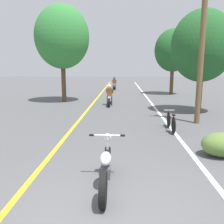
{
  "coord_description": "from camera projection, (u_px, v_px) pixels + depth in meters",
  "views": [
    {
      "loc": [
        0.4,
        -3.6,
        2.56
      ],
      "look_at": [
        0.02,
        5.09,
        0.9
      ],
      "focal_mm": 38.0,
      "sensor_mm": 36.0,
      "label": 1
    }
  ],
  "objects": [
    {
      "name": "ground_plane",
      "position": [
        98.0,
        220.0,
        4.03
      ],
      "size": [
        120.0,
        120.0,
        0.0
      ],
      "primitive_type": "plane",
      "color": "#515154"
    },
    {
      "name": "lane_stripe_center",
      "position": [
        93.0,
        103.0,
        16.95
      ],
      "size": [
        0.14,
        48.0,
        0.01
      ],
      "primitive_type": "cube",
      "color": "yellow",
      "rests_on": "ground"
    },
    {
      "name": "lane_stripe_edge",
      "position": [
        152.0,
        104.0,
        16.77
      ],
      "size": [
        0.14,
        48.0,
        0.01
      ],
      "primitive_type": "cube",
      "color": "white",
      "rests_on": "ground"
    },
    {
      "name": "utility_pole",
      "position": [
        201.0,
        53.0,
        10.36
      ],
      "size": [
        1.1,
        0.24,
        6.16
      ],
      "color": "brown",
      "rests_on": "ground"
    },
    {
      "name": "roadside_tree_right_near",
      "position": [
        202.0,
        46.0,
        12.87
      ],
      "size": [
        3.38,
        3.04,
        5.62
      ],
      "color": "#513A23",
      "rests_on": "ground"
    },
    {
      "name": "roadside_tree_right_far",
      "position": [
        173.0,
        50.0,
        21.63
      ],
      "size": [
        3.36,
        3.03,
        5.98
      ],
      "color": "#513A23",
      "rests_on": "ground"
    },
    {
      "name": "roadside_tree_left",
      "position": [
        62.0,
        37.0,
        16.8
      ],
      "size": [
        3.88,
        3.49,
        6.88
      ],
      "color": "#513A23",
      "rests_on": "ground"
    },
    {
      "name": "roadside_bush",
      "position": [
        221.0,
        145.0,
        6.85
      ],
      "size": [
        1.1,
        0.88,
        0.7
      ],
      "color": "#5B7A38",
      "rests_on": "ground"
    },
    {
      "name": "motorcycle_foreground",
      "position": [
        106.0,
        168.0,
        5.06
      ],
      "size": [
        0.82,
        2.03,
        1.05
      ],
      "color": "black",
      "rests_on": "ground"
    },
    {
      "name": "motorcycle_rider_lead",
      "position": [
        110.0,
        98.0,
        15.91
      ],
      "size": [
        0.5,
        2.09,
        1.41
      ],
      "color": "black",
      "rests_on": "ground"
    },
    {
      "name": "motorcycle_rider_far",
      "position": [
        114.0,
        85.0,
        26.88
      ],
      "size": [
        0.5,
        2.11,
        1.43
      ],
      "color": "black",
      "rests_on": "ground"
    },
    {
      "name": "bicycle_parked",
      "position": [
        171.0,
        122.0,
        9.67
      ],
      "size": [
        0.44,
        1.66,
        0.77
      ],
      "color": "black",
      "rests_on": "ground"
    }
  ]
}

